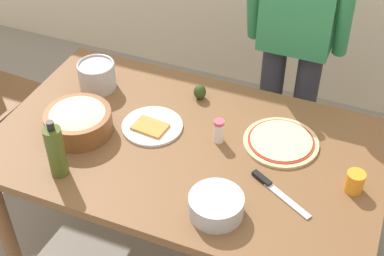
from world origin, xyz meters
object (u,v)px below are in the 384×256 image
Objects in this scene: dining_table at (188,161)px; pizza_raw_on_board at (281,142)px; mixing_bowl_steel at (216,205)px; salt_shaker at (219,131)px; plate_with_slice at (152,126)px; popcorn_bowl at (78,120)px; steel_pot at (97,75)px; chef_knife at (273,188)px; olive_oil_bottle at (56,151)px; avocado at (200,92)px; cup_orange at (355,182)px; person_cook at (297,31)px.

pizza_raw_on_board is at bearing 23.24° from dining_table.
salt_shaker is (-0.13, 0.37, 0.01)m from mixing_bowl_steel.
plate_with_slice is 0.54m from mixing_bowl_steel.
salt_shaker is at bearing 16.33° from popcorn_bowl.
chef_knife is at bearing -19.24° from steel_pot.
popcorn_bowl is at bearing -153.21° from plate_with_slice.
olive_oil_bottle is at bearing -176.84° from mixing_bowl_steel.
plate_with_slice is at bearing -112.57° from avocado.
dining_table is at bearing 164.21° from chef_knife.
cup_orange is (1.13, 0.09, -0.02)m from popcorn_bowl.
cup_orange is at bearing -10.15° from steel_pot.
dining_table is 0.60m from steel_pot.
person_cook is at bearing 99.69° from chef_knife.
chef_knife is (-0.28, -0.11, -0.04)m from cup_orange.
pizza_raw_on_board is 1.11× the size of popcorn_bowl.
person_cook is 19.06× the size of cup_orange.
dining_table is at bearing 128.02° from mixing_bowl_steel.
mixing_bowl_steel is 0.93m from steel_pot.
mixing_bowl_steel is 0.25m from chef_knife.
chef_knife is (0.04, -0.26, -0.00)m from pizza_raw_on_board.
plate_with_slice is 0.31m from popcorn_bowl.
dining_table is 0.56m from olive_oil_bottle.
plate_with_slice is 1.50× the size of steel_pot.
popcorn_bowl is at bearing -163.67° from salt_shaker.
salt_shaker is 0.40× the size of chef_knife.
olive_oil_bottle is 0.73m from avocado.
pizza_raw_on_board is (0.35, 0.15, 0.10)m from dining_table.
person_cook is at bearing 119.25° from cup_orange.
pizza_raw_on_board is 1.20× the size of plate_with_slice.
olive_oil_bottle is 0.57m from steel_pot.
pizza_raw_on_board is 3.66× the size of cup_orange.
mixing_bowl_steel is at bearing -130.37° from chef_knife.
salt_shaker is at bearing -53.57° from avocado.
olive_oil_bottle is (0.06, -0.24, 0.05)m from popcorn_bowl.
pizza_raw_on_board is at bearing 99.16° from chef_knife.
salt_shaker is at bearing 108.67° from mixing_bowl_steel.
cup_orange is 0.32× the size of chef_knife.
person_cook is 0.71m from salt_shaker.
person_cook is 0.85m from plate_with_slice.
cup_orange reaches higher than plate_with_slice.
dining_table is 6.25× the size of olive_oil_bottle.
plate_with_slice is 0.40m from steel_pot.
olive_oil_bottle reaches higher than plate_with_slice.
pizza_raw_on_board is 0.84m from popcorn_bowl.
cup_orange reaches higher than chef_knife.
avocado is (0.11, 0.27, 0.03)m from plate_with_slice.
salt_shaker is (0.11, 0.07, 0.14)m from dining_table.
pizza_raw_on_board is 0.45m from avocado.
popcorn_bowl is 1.13m from cup_orange.
cup_orange is at bearing -60.75° from person_cook.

